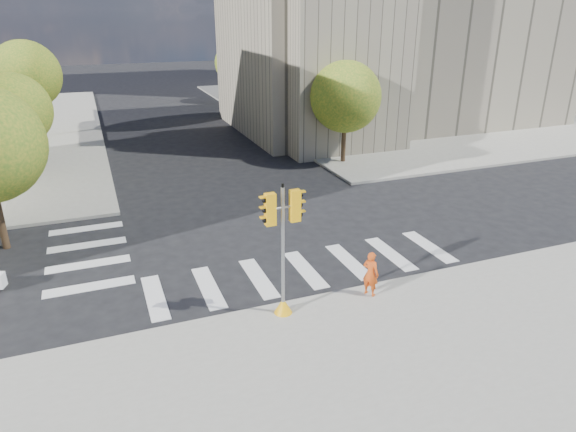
{
  "coord_description": "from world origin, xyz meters",
  "views": [
    {
      "loc": [
        -6.71,
        -17.3,
        8.85
      ],
      "look_at": [
        -0.68,
        -1.73,
        2.1
      ],
      "focal_mm": 32.0,
      "sensor_mm": 36.0,
      "label": 1
    }
  ],
  "objects_px": {
    "traffic_signal": "(283,262)",
    "photographer": "(371,274)",
    "lamp_far": "(258,61)",
    "lamp_near": "(325,79)"
  },
  "relations": [
    {
      "from": "traffic_signal",
      "to": "photographer",
      "type": "xyz_separation_m",
      "value": [
        3.03,
        0.0,
        -0.99
      ]
    },
    {
      "from": "lamp_far",
      "to": "photographer",
      "type": "height_order",
      "value": "lamp_far"
    },
    {
      "from": "lamp_near",
      "to": "lamp_far",
      "type": "bearing_deg",
      "value": 90.0
    },
    {
      "from": "lamp_far",
      "to": "traffic_signal",
      "type": "relative_size",
      "value": 1.94
    },
    {
      "from": "traffic_signal",
      "to": "photographer",
      "type": "relative_size",
      "value": 2.73
    },
    {
      "from": "lamp_near",
      "to": "traffic_signal",
      "type": "distance_m",
      "value": 21.26
    },
    {
      "from": "traffic_signal",
      "to": "photographer",
      "type": "bearing_deg",
      "value": -2.07
    },
    {
      "from": "traffic_signal",
      "to": "photographer",
      "type": "height_order",
      "value": "traffic_signal"
    },
    {
      "from": "lamp_far",
      "to": "photographer",
      "type": "bearing_deg",
      "value": -101.99
    },
    {
      "from": "lamp_near",
      "to": "lamp_far",
      "type": "distance_m",
      "value": 14.0
    }
  ]
}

